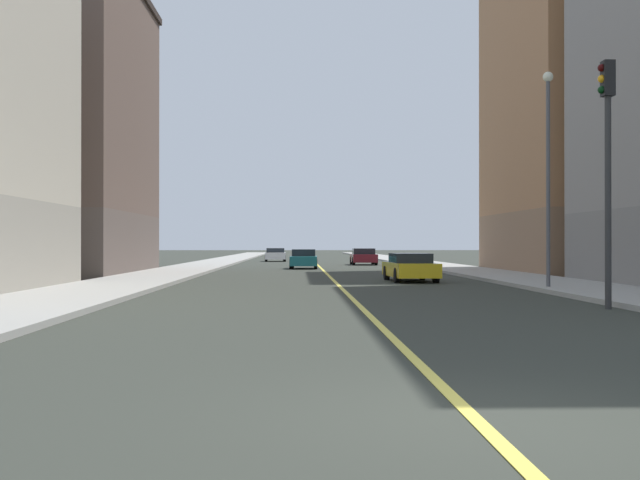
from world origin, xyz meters
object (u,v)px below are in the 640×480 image
object	(u,v)px
car_maroon	(363,257)
car_yellow	(410,267)
building_left_mid	(594,69)
traffic_light_left_near	(607,149)
car_teal	(304,259)
car_white	(275,255)
street_lamp_left_near	(548,157)
building_right_midblock	(44,127)

from	to	relation	value
car_maroon	car_yellow	bearing A→B (deg)	-90.57
building_left_mid	traffic_light_left_near	world-z (taller)	building_left_mid
traffic_light_left_near	car_teal	world-z (taller)	traffic_light_left_near
car_white	car_yellow	size ratio (longest dim) A/B	0.87
car_yellow	car_maroon	size ratio (longest dim) A/B	1.16
car_maroon	street_lamp_left_near	bearing A→B (deg)	-84.00
building_left_mid	traffic_light_left_near	distance (m)	27.56
car_white	traffic_light_left_near	bearing A→B (deg)	-79.68
building_left_mid	car_maroon	distance (m)	23.48
traffic_light_left_near	car_maroon	xyz separation A→B (m)	(-2.56, 41.72, -3.41)
building_right_midblock	street_lamp_left_near	size ratio (longest dim) A/B	2.13
building_right_midblock	building_left_mid	bearing A→B (deg)	2.35
car_yellow	car_maroon	world-z (taller)	car_maroon
building_right_midblock	car_yellow	distance (m)	22.06
traffic_light_left_near	street_lamp_left_near	world-z (taller)	street_lamp_left_near
traffic_light_left_near	street_lamp_left_near	distance (m)	7.81
building_right_midblock	street_lamp_left_near	distance (m)	27.84
building_right_midblock	car_teal	bearing A→B (deg)	32.11
building_right_midblock	car_yellow	size ratio (longest dim) A/B	3.49
street_lamp_left_near	car_white	xyz separation A→B (m)	(-10.86, 46.33, -4.08)
traffic_light_left_near	building_left_mid	bearing A→B (deg)	69.44
car_white	car_teal	world-z (taller)	car_teal
building_right_midblock	traffic_light_left_near	bearing A→B (deg)	-47.34
building_right_midblock	car_maroon	bearing A→B (deg)	43.64
street_lamp_left_near	car_white	bearing A→B (deg)	103.19
traffic_light_left_near	car_yellow	bearing A→B (deg)	100.85
car_maroon	building_right_midblock	bearing A→B (deg)	-136.36
building_right_midblock	car_white	xyz separation A→B (m)	(11.82, 30.54, -7.44)
street_lamp_left_near	car_white	size ratio (longest dim) A/B	1.88
traffic_light_left_near	street_lamp_left_near	size ratio (longest dim) A/B	0.83
car_white	car_teal	bearing A→B (deg)	-83.45
traffic_light_left_near	car_white	world-z (taller)	traffic_light_left_near
building_left_mid	street_lamp_left_near	bearing A→B (deg)	-115.88
traffic_light_left_near	car_maroon	world-z (taller)	traffic_light_left_near
car_teal	street_lamp_left_near	bearing A→B (deg)	-71.30
car_white	car_yellow	bearing A→B (deg)	-79.87
car_yellow	car_maroon	bearing A→B (deg)	89.43
building_right_midblock	street_lamp_left_near	bearing A→B (deg)	-34.86
building_right_midblock	car_yellow	bearing A→B (deg)	-24.89
car_teal	car_maroon	world-z (taller)	car_maroon
building_right_midblock	traffic_light_left_near	distance (m)	32.22
car_yellow	street_lamp_left_near	bearing A→B (deg)	-61.41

